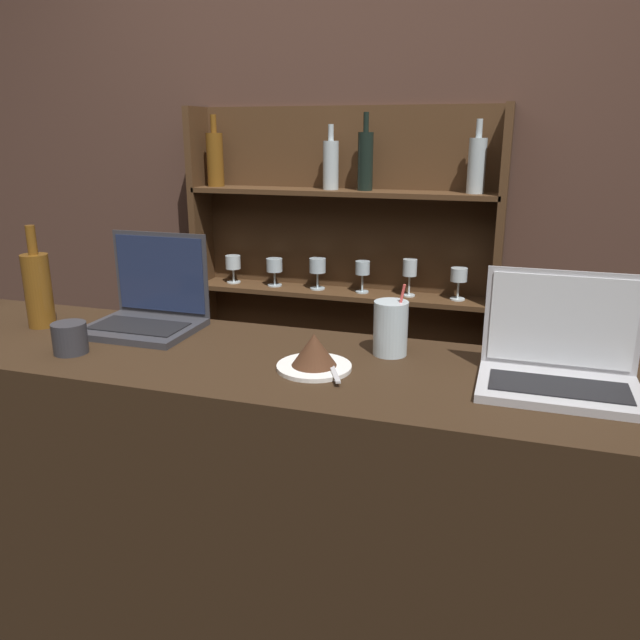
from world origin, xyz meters
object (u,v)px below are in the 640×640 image
at_px(laptop_near, 149,307).
at_px(water_glass, 391,328).
at_px(wine_bottle_amber, 38,289).
at_px(laptop_far, 559,362).
at_px(coffee_cup, 70,338).
at_px(cake_plate, 314,354).

height_order(laptop_near, water_glass, laptop_near).
bearing_deg(wine_bottle_amber, laptop_far, -1.08).
height_order(laptop_near, coffee_cup, laptop_near).
relative_size(cake_plate, wine_bottle_amber, 0.63).
relative_size(wine_bottle_amber, coffee_cup, 3.39).
bearing_deg(coffee_cup, water_glass, 16.97).
bearing_deg(laptop_near, wine_bottle_amber, -164.47).
bearing_deg(water_glass, wine_bottle_amber, -176.07).
bearing_deg(laptop_near, water_glass, -1.24).
bearing_deg(water_glass, cake_plate, -133.47).
distance_m(cake_plate, water_glass, 0.21).
relative_size(cake_plate, water_glass, 1.01).
xyz_separation_m(cake_plate, water_glass, (0.14, 0.15, 0.03)).
height_order(laptop_far, wine_bottle_amber, wine_bottle_amber).
xyz_separation_m(laptop_near, coffee_cup, (-0.07, -0.24, -0.02)).
xyz_separation_m(laptop_far, coffee_cup, (-1.13, -0.14, -0.02)).
bearing_deg(coffee_cup, cake_plate, 7.16).
relative_size(laptop_far, water_glass, 1.83).
xyz_separation_m(wine_bottle_amber, coffee_cup, (0.23, -0.16, -0.07)).
height_order(water_glass, coffee_cup, water_glass).
height_order(cake_plate, wine_bottle_amber, wine_bottle_amber).
relative_size(laptop_near, laptop_far, 0.90).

